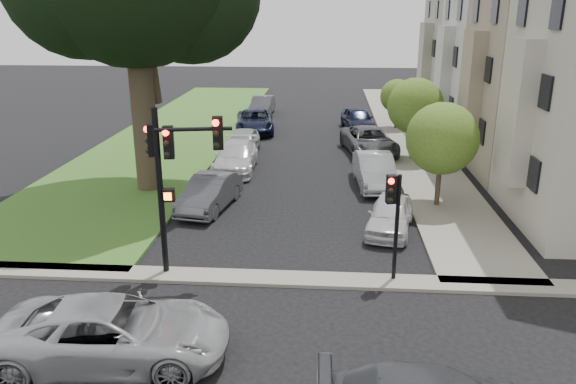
# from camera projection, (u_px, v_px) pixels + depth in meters

# --- Properties ---
(ground) EXTENTS (140.00, 140.00, 0.00)m
(ground) POSITION_uv_depth(u_px,v_px,m) (275.00, 313.00, 16.06)
(ground) COLOR black
(ground) RESTS_ON ground
(grass_strip) EXTENTS (8.00, 44.00, 0.12)m
(grass_strip) POSITION_uv_depth(u_px,v_px,m) (180.00, 131.00, 39.40)
(grass_strip) COLOR #396325
(grass_strip) RESTS_ON ground
(sidewalk_right) EXTENTS (3.50, 44.00, 0.12)m
(sidewalk_right) POSITION_uv_depth(u_px,v_px,m) (406.00, 135.00, 38.32)
(sidewalk_right) COLOR gray
(sidewalk_right) RESTS_ON ground
(sidewalk_cross) EXTENTS (60.00, 1.00, 0.12)m
(sidewalk_cross) POSITION_uv_depth(u_px,v_px,m) (281.00, 279.00, 17.94)
(sidewalk_cross) COLOR gray
(sidewalk_cross) RESTS_ON ground
(house_b) EXTENTS (7.70, 7.55, 15.97)m
(house_b) POSITION_uv_depth(u_px,v_px,m) (554.00, 37.00, 27.72)
(house_b) COLOR gray
(house_b) RESTS_ON ground
(house_c) EXTENTS (7.70, 7.55, 15.97)m
(house_c) POSITION_uv_depth(u_px,v_px,m) (508.00, 31.00, 34.83)
(house_c) COLOR #9F9992
(house_c) RESTS_ON ground
(house_d) EXTENTS (7.70, 7.55, 15.97)m
(house_d) POSITION_uv_depth(u_px,v_px,m) (478.00, 27.00, 41.94)
(house_d) COLOR gray
(house_d) RESTS_ON ground
(small_tree_a) EXTENTS (3.06, 3.06, 4.60)m
(small_tree_a) POSITION_uv_depth(u_px,v_px,m) (442.00, 139.00, 23.64)
(small_tree_a) COLOR #382E26
(small_tree_a) RESTS_ON ground
(small_tree_b) EXTENTS (3.12, 3.12, 4.68)m
(small_tree_b) POSITION_uv_depth(u_px,v_px,m) (415.00, 106.00, 31.12)
(small_tree_b) COLOR #382E26
(small_tree_b) RESTS_ON ground
(small_tree_c) EXTENTS (2.38, 2.38, 3.57)m
(small_tree_c) POSITION_uv_depth(u_px,v_px,m) (397.00, 96.00, 39.53)
(small_tree_c) COLOR #382E26
(small_tree_c) RESTS_ON ground
(traffic_signal_main) EXTENTS (2.68, 0.71, 5.47)m
(traffic_signal_main) POSITION_uv_depth(u_px,v_px,m) (172.00, 163.00, 17.23)
(traffic_signal_main) COLOR black
(traffic_signal_main) RESTS_ON ground
(traffic_signal_secondary) EXTENTS (0.48, 0.38, 3.55)m
(traffic_signal_secondary) POSITION_uv_depth(u_px,v_px,m) (394.00, 208.00, 17.13)
(traffic_signal_secondary) COLOR black
(traffic_signal_secondary) RESTS_ON ground
(car_cross_near) EXTENTS (5.87, 3.09, 1.57)m
(car_cross_near) POSITION_uv_depth(u_px,v_px,m) (113.00, 332.00, 13.66)
(car_cross_near) COLOR #999BA0
(car_cross_near) RESTS_ON ground
(car_parked_0) EXTENTS (2.39, 4.22, 1.36)m
(car_parked_0) POSITION_uv_depth(u_px,v_px,m) (390.00, 215.00, 21.73)
(car_parked_0) COLOR silver
(car_parked_0) RESTS_ON ground
(car_parked_1) EXTENTS (2.04, 4.93, 1.59)m
(car_parked_1) POSITION_uv_depth(u_px,v_px,m) (375.00, 171.00, 27.20)
(car_parked_1) COLOR #999BA0
(car_parked_1) RESTS_ON ground
(car_parked_2) EXTENTS (3.59, 6.03, 1.57)m
(car_parked_2) POSITION_uv_depth(u_px,v_px,m) (369.00, 141.00, 33.27)
(car_parked_2) COLOR #3F4247
(car_parked_2) RESTS_ON ground
(car_parked_3) EXTENTS (2.64, 4.91, 1.59)m
(car_parked_3) POSITION_uv_depth(u_px,v_px,m) (358.00, 119.00, 39.76)
(car_parked_3) COLOR black
(car_parked_3) RESTS_ON ground
(car_parked_5) EXTENTS (2.29, 4.64, 1.46)m
(car_parked_5) POSITION_uv_depth(u_px,v_px,m) (210.00, 193.00, 24.14)
(car_parked_5) COLOR #3F4247
(car_parked_5) RESTS_ON ground
(car_parked_6) EXTENTS (2.22, 5.20, 1.50)m
(car_parked_6) POSITION_uv_depth(u_px,v_px,m) (236.00, 157.00, 29.88)
(car_parked_6) COLOR silver
(car_parked_6) RESTS_ON ground
(car_parked_7) EXTENTS (1.81, 4.35, 1.47)m
(car_parked_7) POSITION_uv_depth(u_px,v_px,m) (243.00, 142.00, 33.30)
(car_parked_7) COLOR #999BA0
(car_parked_7) RESTS_ON ground
(car_parked_8) EXTENTS (3.25, 5.80, 1.53)m
(car_parked_8) POSITION_uv_depth(u_px,v_px,m) (255.00, 121.00, 39.17)
(car_parked_8) COLOR black
(car_parked_8) RESTS_ON ground
(car_parked_9) EXTENTS (1.74, 4.62, 1.51)m
(car_parked_9) POSITION_uv_depth(u_px,v_px,m) (262.00, 106.00, 45.41)
(car_parked_9) COLOR #3F4247
(car_parked_9) RESTS_ON ground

